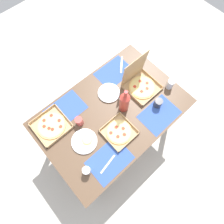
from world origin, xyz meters
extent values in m
plane|color=beige|center=(0.00, 0.00, 0.00)|extent=(6.00, 6.00, 0.00)
cylinder|color=#3F3328|center=(-0.64, -0.41, 0.37)|extent=(0.07, 0.07, 0.74)
cylinder|color=#3F3328|center=(0.64, -0.41, 0.37)|extent=(0.07, 0.07, 0.74)
cylinder|color=#3F3328|center=(-0.64, 0.41, 0.37)|extent=(0.07, 0.07, 0.74)
cylinder|color=#3F3328|center=(0.64, 0.41, 0.37)|extent=(0.07, 0.07, 0.74)
cube|color=brown|center=(0.00, 0.00, 0.76)|extent=(1.39, 0.93, 0.03)
cube|color=#2D4C9E|center=(-0.31, -0.32, 0.77)|extent=(0.36, 0.26, 0.00)
cube|color=#2D4C9E|center=(0.31, -0.32, 0.77)|extent=(0.36, 0.26, 0.00)
cube|color=#2D4C9E|center=(-0.31, 0.32, 0.77)|extent=(0.36, 0.26, 0.00)
cube|color=#2D4C9E|center=(0.31, 0.32, 0.77)|extent=(0.36, 0.26, 0.00)
cube|color=tan|center=(0.40, -0.01, 0.77)|extent=(0.30, 0.30, 0.01)
cube|color=tan|center=(0.25, -0.01, 0.79)|extent=(0.01, 0.30, 0.03)
cube|color=tan|center=(0.54, -0.01, 0.79)|extent=(0.01, 0.30, 0.03)
cube|color=tan|center=(0.40, -0.15, 0.79)|extent=(0.30, 0.01, 0.03)
cube|color=tan|center=(0.40, 0.14, 0.79)|extent=(0.30, 0.01, 0.03)
cylinder|color=#E0B76B|center=(0.40, -0.01, 0.78)|extent=(0.26, 0.26, 0.01)
cylinder|color=#EFD67F|center=(0.40, -0.01, 0.79)|extent=(0.24, 0.24, 0.00)
cylinder|color=red|center=(0.46, -0.01, 0.79)|extent=(0.03, 0.03, 0.00)
cylinder|color=red|center=(0.43, 0.05, 0.79)|extent=(0.03, 0.03, 0.00)
cylinder|color=red|center=(0.34, 0.04, 0.79)|extent=(0.03, 0.03, 0.00)
cylinder|color=red|center=(0.36, -0.04, 0.79)|extent=(0.03, 0.03, 0.00)
cylinder|color=red|center=(0.42, -0.05, 0.79)|extent=(0.03, 0.03, 0.00)
cube|color=tan|center=(0.40, 0.13, 0.96)|extent=(0.30, 0.03, 0.30)
cube|color=tan|center=(-0.50, 0.27, 0.77)|extent=(0.30, 0.30, 0.01)
cube|color=tan|center=(-0.65, 0.27, 0.79)|extent=(0.01, 0.30, 0.03)
cube|color=tan|center=(-0.36, 0.27, 0.79)|extent=(0.01, 0.30, 0.03)
cube|color=tan|center=(-0.50, 0.12, 0.79)|extent=(0.30, 0.01, 0.03)
cube|color=tan|center=(-0.50, 0.42, 0.79)|extent=(0.30, 0.01, 0.03)
cylinder|color=#E0B76B|center=(-0.50, 0.27, 0.78)|extent=(0.26, 0.26, 0.01)
cylinder|color=#EFD67F|center=(-0.50, 0.27, 0.79)|extent=(0.24, 0.24, 0.00)
cylinder|color=red|center=(-0.42, 0.26, 0.79)|extent=(0.03, 0.03, 0.00)
cylinder|color=red|center=(-0.45, 0.35, 0.79)|extent=(0.03, 0.03, 0.00)
cylinder|color=red|center=(-0.53, 0.35, 0.79)|extent=(0.03, 0.03, 0.00)
cylinder|color=red|center=(-0.56, 0.30, 0.79)|extent=(0.03, 0.03, 0.00)
cylinder|color=red|center=(-0.53, 0.26, 0.79)|extent=(0.03, 0.03, 0.00)
cylinder|color=red|center=(-0.52, 0.23, 0.79)|extent=(0.03, 0.03, 0.00)
cylinder|color=red|center=(-0.45, 0.20, 0.79)|extent=(0.03, 0.03, 0.00)
cube|color=tan|center=(-0.08, -0.19, 0.77)|extent=(0.26, 0.26, 0.01)
cube|color=tan|center=(-0.21, -0.19, 0.79)|extent=(0.01, 0.26, 0.03)
cube|color=tan|center=(0.04, -0.19, 0.79)|extent=(0.01, 0.26, 0.03)
cube|color=tan|center=(-0.08, -0.32, 0.79)|extent=(0.26, 0.01, 0.03)
cube|color=tan|center=(-0.08, -0.06, 0.79)|extent=(0.26, 0.01, 0.03)
cylinder|color=#E0B76B|center=(-0.08, -0.19, 0.78)|extent=(0.23, 0.23, 0.01)
cylinder|color=#EFD67F|center=(-0.08, -0.19, 0.79)|extent=(0.21, 0.21, 0.00)
cylinder|color=red|center=(-0.04, -0.19, 0.79)|extent=(0.03, 0.03, 0.00)
cylinder|color=red|center=(-0.08, -0.14, 0.79)|extent=(0.03, 0.03, 0.00)
cylinder|color=red|center=(-0.15, -0.15, 0.79)|extent=(0.03, 0.03, 0.00)
cylinder|color=red|center=(-0.13, -0.22, 0.79)|extent=(0.03, 0.03, 0.00)
cylinder|color=red|center=(-0.07, -0.24, 0.79)|extent=(0.03, 0.03, 0.00)
cylinder|color=white|center=(-0.37, -0.05, 0.78)|extent=(0.22, 0.22, 0.01)
cylinder|color=white|center=(-0.37, -0.05, 0.78)|extent=(0.23, 0.23, 0.01)
cylinder|color=#E0B76B|center=(-0.34, -0.05, 0.79)|extent=(0.09, 0.09, 0.01)
cylinder|color=#EFD67F|center=(-0.34, -0.05, 0.80)|extent=(0.08, 0.08, 0.00)
cylinder|color=white|center=(0.11, 0.17, 0.78)|extent=(0.21, 0.21, 0.01)
cylinder|color=white|center=(0.11, 0.17, 0.78)|extent=(0.22, 0.22, 0.01)
cylinder|color=#B2382D|center=(0.11, -0.04, 0.88)|extent=(0.09, 0.09, 0.22)
cone|color=#B2382D|center=(0.11, -0.04, 1.01)|extent=(0.09, 0.09, 0.04)
cylinder|color=#B2382D|center=(0.11, -0.04, 1.06)|extent=(0.03, 0.03, 0.06)
cylinder|color=red|center=(0.11, -0.04, 1.09)|extent=(0.03, 0.03, 0.01)
cylinder|color=silver|center=(-0.51, -0.26, 0.82)|extent=(0.07, 0.07, 0.09)
cylinder|color=#333338|center=(0.37, -0.24, 0.82)|extent=(0.07, 0.07, 0.09)
cylinder|color=silver|center=(0.61, -0.18, 0.82)|extent=(0.07, 0.07, 0.11)
cylinder|color=#BF4742|center=(-0.29, 0.12, 0.82)|extent=(0.07, 0.07, 0.09)
cube|color=#B7B7BC|center=(-0.35, -0.33, 0.77)|extent=(0.19, 0.05, 0.00)
cube|color=#B7B7BC|center=(0.44, 0.33, 0.77)|extent=(0.16, 0.16, 0.00)
camera|label=1|loc=(-0.42, -0.46, 2.34)|focal=28.59mm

